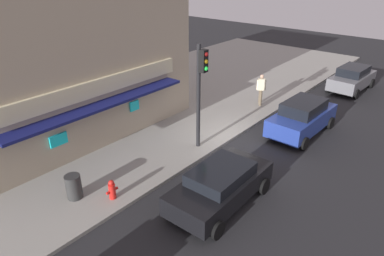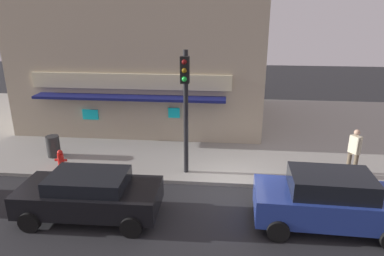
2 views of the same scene
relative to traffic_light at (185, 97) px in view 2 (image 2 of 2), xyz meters
name	(u,v)px [view 2 (image 2 of 2)]	position (x,y,z in m)	size (l,w,h in m)	color
ground_plane	(231,187)	(1.77, -0.70, -3.21)	(60.74, 60.74, 0.00)	#232326
sidewalk	(230,129)	(1.77, 5.79, -3.14)	(40.50, 12.99, 0.14)	gray
corner_building	(149,53)	(-2.99, 7.68, 0.66)	(12.45, 9.44, 7.46)	tan
traffic_light	(185,97)	(0.00, 0.00, 0.00)	(0.32, 0.58, 4.77)	black
fire_hydrant	(61,159)	(-5.11, 0.00, -2.70)	(0.49, 0.25, 0.77)	red
trash_can	(53,146)	(-5.96, 1.10, -2.60)	(0.57, 0.57, 0.92)	#2D2D2D
pedestrian	(354,150)	(6.43, 0.52, -2.05)	(0.57, 0.50, 1.85)	brown
parked_car_black	(90,194)	(-2.67, -3.08, -2.42)	(4.39, 2.16, 1.48)	black
parked_car_blue	(329,200)	(4.61, -2.89, -2.32)	(4.40, 2.17, 1.74)	navy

